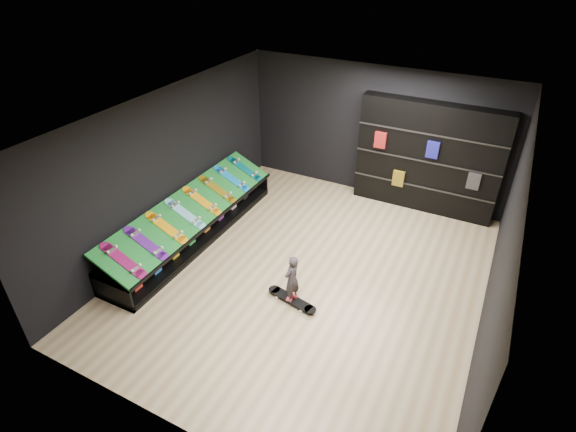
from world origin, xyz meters
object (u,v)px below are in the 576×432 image
at_px(display_rack, 194,227).
at_px(floor_skateboard, 292,301).
at_px(back_shelving, 428,158).
at_px(child, 292,287).

distance_m(display_rack, floor_skateboard, 2.78).
xyz_separation_m(back_shelving, child, (-1.18, -4.14, -0.86)).
bearing_deg(back_shelving, floor_skateboard, -105.88).
relative_size(back_shelving, floor_skateboard, 3.11).
bearing_deg(child, back_shelving, 174.73).
xyz_separation_m(display_rack, back_shelving, (3.82, 3.32, 0.97)).
distance_m(floor_skateboard, child, 0.31).
distance_m(back_shelving, child, 4.39).
relative_size(back_shelving, child, 5.74).
relative_size(display_rack, back_shelving, 1.48).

